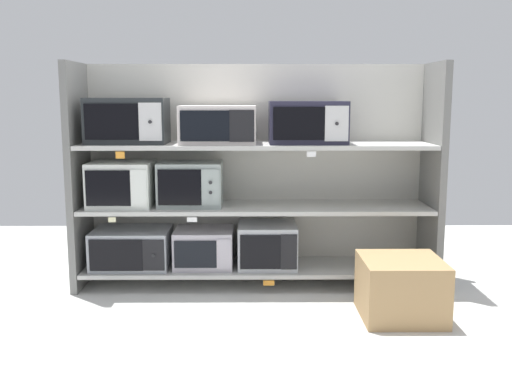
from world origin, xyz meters
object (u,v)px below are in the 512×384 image
object	(u,v)px
microwave_0	(132,248)
microwave_1	(204,248)
microwave_2	(267,245)
microwave_3	(122,184)
microwave_7	(307,122)
microwave_5	(128,121)
shipping_carton	(401,288)
microwave_6	(218,125)
microwave_4	(191,184)

from	to	relation	value
microwave_0	microwave_1	world-z (taller)	microwave_0
microwave_0	microwave_2	distance (m)	1.00
microwave_0	microwave_3	distance (m)	0.48
microwave_7	microwave_1	bearing A→B (deg)	179.99
microwave_5	shipping_carton	world-z (taller)	microwave_5
microwave_0	microwave_5	world-z (taller)	microwave_5
microwave_0	shipping_carton	size ratio (longest dim) A/B	1.12
microwave_2	microwave_3	size ratio (longest dim) A/B	0.95
microwave_2	microwave_6	xyz separation A→B (m)	(-0.35, 0.00, 0.89)
microwave_2	microwave_4	world-z (taller)	microwave_4
microwave_0	shipping_carton	bearing A→B (deg)	-20.26
microwave_2	microwave_5	distance (m)	1.35
microwave_0	microwave_6	distance (m)	1.11
microwave_7	shipping_carton	bearing A→B (deg)	-51.30
microwave_3	microwave_5	bearing A→B (deg)	0.05
microwave_0	microwave_7	size ratio (longest dim) A/B	1.02
microwave_2	microwave_7	size ratio (longest dim) A/B	0.78
microwave_4	microwave_1	bearing A→B (deg)	0.22
microwave_5	microwave_6	bearing A→B (deg)	-0.00
microwave_7	shipping_carton	size ratio (longest dim) A/B	1.10
microwave_6	shipping_carton	distance (m)	1.68
microwave_1	shipping_carton	xyz separation A→B (m)	(1.29, -0.67, -0.09)
microwave_3	microwave_5	distance (m)	0.46
microwave_6	shipping_carton	xyz separation A→B (m)	(1.18, -0.67, -0.99)
microwave_0	microwave_5	size ratio (longest dim) A/B	1.00
microwave_1	microwave_4	distance (m)	0.49
microwave_3	microwave_6	size ratio (longest dim) A/B	0.83
microwave_4	microwave_7	world-z (taller)	microwave_7
microwave_1	shipping_carton	world-z (taller)	microwave_1
microwave_4	shipping_carton	bearing A→B (deg)	-25.96
microwave_5	microwave_6	world-z (taller)	microwave_5
microwave_1	microwave_7	bearing A→B (deg)	-0.01
microwave_0	microwave_6	bearing A→B (deg)	0.02
microwave_1	microwave_5	world-z (taller)	microwave_5
microwave_4	microwave_5	size ratio (longest dim) A/B	0.82
microwave_1	microwave_5	bearing A→B (deg)	-179.98
microwave_0	microwave_2	size ratio (longest dim) A/B	1.31
microwave_3	microwave_5	xyz separation A→B (m)	(0.06, 0.00, 0.45)
microwave_4	microwave_6	bearing A→B (deg)	0.04
microwave_4	shipping_carton	size ratio (longest dim) A/B	0.92
microwave_7	microwave_2	bearing A→B (deg)	-179.98
shipping_carton	microwave_0	bearing A→B (deg)	159.74
microwave_0	microwave_7	distance (m)	1.58
microwave_2	microwave_3	world-z (taller)	microwave_3
microwave_1	microwave_6	bearing A→B (deg)	-0.11
microwave_1	microwave_3	xyz separation A→B (m)	(-0.59, -0.00, 0.48)
microwave_1	microwave_2	world-z (taller)	microwave_2
microwave_4	microwave_3	bearing A→B (deg)	179.99
microwave_4	microwave_7	distance (m)	0.95
microwave_2	microwave_5	size ratio (longest dim) A/B	0.76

